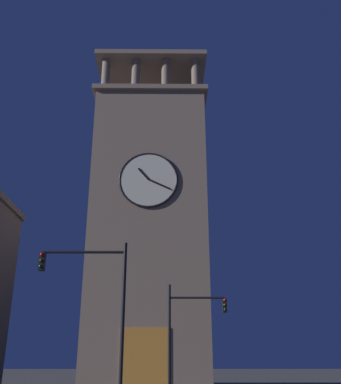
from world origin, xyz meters
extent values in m
cube|color=gray|center=(-3.86, -2.36, 11.02)|extent=(8.57, 7.79, 22.04)
cube|color=gray|center=(-3.86, -2.36, 22.24)|extent=(9.17, 8.39, 0.40)
cylinder|color=gray|center=(-7.55, 0.94, 23.91)|extent=(0.70, 0.70, 2.94)
cylinder|color=gray|center=(-5.09, 0.94, 23.91)|extent=(0.70, 0.70, 2.94)
cylinder|color=gray|center=(-2.63, 0.94, 23.91)|extent=(0.70, 0.70, 2.94)
cylinder|color=gray|center=(-0.18, 0.94, 23.91)|extent=(0.70, 0.70, 2.94)
cylinder|color=gray|center=(-7.55, -5.65, 23.91)|extent=(0.70, 0.70, 2.94)
cylinder|color=gray|center=(-5.09, -5.65, 23.91)|extent=(0.70, 0.70, 2.94)
cylinder|color=gray|center=(-2.63, -5.65, 23.91)|extent=(0.70, 0.70, 2.94)
cylinder|color=gray|center=(-0.18, -5.65, 23.91)|extent=(0.70, 0.70, 2.94)
cube|color=gray|center=(-3.86, -2.36, 25.58)|extent=(9.17, 8.39, 0.40)
cylinder|color=black|center=(-3.86, -2.36, 27.11)|extent=(0.12, 0.12, 2.65)
cylinder|color=silver|center=(-3.86, 1.60, 14.32)|extent=(4.18, 0.12, 4.18)
torus|color=black|center=(-3.86, 1.62, 14.32)|extent=(4.34, 0.16, 4.34)
cube|color=black|center=(-3.49, 1.70, 14.75)|extent=(0.84, 0.06, 0.95)
cube|color=black|center=(-4.67, 1.70, 13.94)|extent=(1.66, 0.06, 0.87)
cube|color=orange|center=(-3.86, 1.49, 2.00)|extent=(3.20, 0.24, 4.00)
cylinder|color=black|center=(-3.43, 12.64, 3.38)|extent=(0.16, 0.16, 6.76)
cylinder|color=black|center=(-1.67, 12.64, 6.34)|extent=(3.53, 0.12, 0.12)
cube|color=black|center=(0.09, 12.64, 5.92)|extent=(0.22, 0.30, 0.75)
sphere|color=red|center=(0.09, 12.82, 6.19)|extent=(0.16, 0.16, 0.16)
sphere|color=#392705|center=(0.09, 12.82, 5.94)|extent=(0.16, 0.16, 0.16)
sphere|color=#063316|center=(0.09, 12.82, 5.69)|extent=(0.16, 0.16, 0.16)
cylinder|color=black|center=(-5.37, 6.42, 2.98)|extent=(0.16, 0.16, 5.97)
cylinder|color=black|center=(-6.89, 6.42, 5.25)|extent=(3.04, 0.12, 0.12)
cube|color=black|center=(-8.41, 6.42, 4.82)|extent=(0.22, 0.30, 0.75)
sphere|color=red|center=(-8.41, 6.60, 5.10)|extent=(0.16, 0.16, 0.16)
sphere|color=#392705|center=(-8.41, 6.60, 4.85)|extent=(0.16, 0.16, 0.16)
sphere|color=#063316|center=(-8.41, 6.60, 4.60)|extent=(0.16, 0.16, 0.16)
camera|label=1|loc=(-5.22, 31.32, 1.96)|focal=41.34mm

